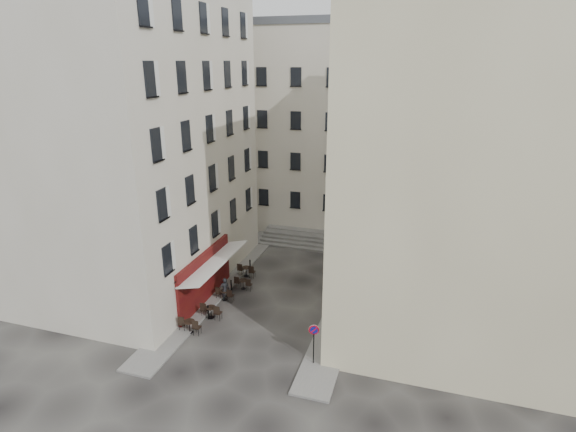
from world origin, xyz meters
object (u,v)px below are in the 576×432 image
at_px(bistro_table_a, 190,325).
at_px(bistro_table_b, 211,311).
at_px(no_parking_sign, 314,337).
at_px(pedestrian, 225,289).

xyz_separation_m(bistro_table_a, bistro_table_b, (0.49, 1.83, -0.01)).
relative_size(no_parking_sign, bistro_table_a, 1.72).
distance_m(no_parking_sign, bistro_table_a, 7.81).
bearing_deg(bistro_table_a, bistro_table_b, 75.00).
distance_m(bistro_table_a, pedestrian, 4.11).
height_order(bistro_table_a, bistro_table_b, bistro_table_a).
height_order(bistro_table_a, pedestrian, pedestrian).
xyz_separation_m(no_parking_sign, bistro_table_a, (-7.68, 0.73, -1.21)).
bearing_deg(pedestrian, no_parking_sign, 112.43).
bearing_deg(bistro_table_a, pedestrian, 84.40).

